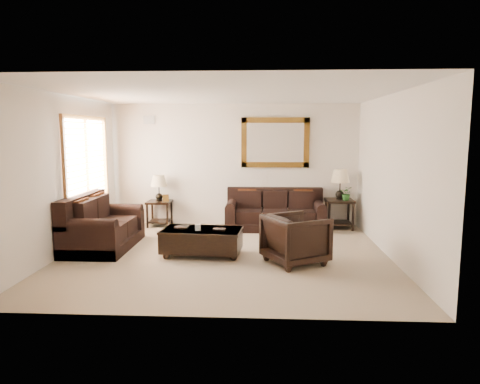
# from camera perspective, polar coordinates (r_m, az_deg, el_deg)

# --- Properties ---
(room) EXTENTS (5.51, 5.01, 2.71)m
(room) POSITION_cam_1_polar(r_m,az_deg,el_deg) (7.11, -2.06, 2.15)
(room) COLOR gray
(room) RESTS_ON ground
(window) EXTENTS (0.07, 1.96, 1.66)m
(window) POSITION_cam_1_polar(r_m,az_deg,el_deg) (8.63, -19.72, 4.03)
(window) COLOR white
(window) RESTS_ON room
(mirror) EXTENTS (1.50, 0.06, 1.10)m
(mirror) POSITION_cam_1_polar(r_m,az_deg,el_deg) (9.53, 4.71, 6.58)
(mirror) COLOR #4C2C0F
(mirror) RESTS_ON room
(air_vent) EXTENTS (0.25, 0.02, 0.18)m
(air_vent) POSITION_cam_1_polar(r_m,az_deg,el_deg) (9.86, -12.02, 9.39)
(air_vent) COLOR #999999
(air_vent) RESTS_ON room
(sofa) EXTENTS (2.10, 0.91, 0.86)m
(sofa) POSITION_cam_1_polar(r_m,az_deg,el_deg) (9.31, 4.68, -2.98)
(sofa) COLOR black
(sofa) RESTS_ON room
(loveseat) EXTENTS (1.02, 1.71, 0.96)m
(loveseat) POSITION_cam_1_polar(r_m,az_deg,el_deg) (8.12, -18.14, -4.65)
(loveseat) COLOR black
(loveseat) RESTS_ON room
(end_table_left) EXTENTS (0.52, 0.52, 1.14)m
(end_table_left) POSITION_cam_1_polar(r_m,az_deg,el_deg) (9.62, -10.73, -0.14)
(end_table_left) COLOR black
(end_table_left) RESTS_ON room
(end_table_right) EXTENTS (0.58, 0.58, 1.28)m
(end_table_right) POSITION_cam_1_polar(r_m,az_deg,el_deg) (9.45, 13.17, 0.24)
(end_table_right) COLOR black
(end_table_right) RESTS_ON room
(coffee_table) EXTENTS (1.39, 0.83, 0.57)m
(coffee_table) POSITION_cam_1_polar(r_m,az_deg,el_deg) (7.30, -5.12, -6.25)
(coffee_table) COLOR black
(coffee_table) RESTS_ON room
(armchair) EXTENTS (1.10, 1.12, 0.86)m
(armchair) POSITION_cam_1_polar(r_m,az_deg,el_deg) (6.85, 7.43, -5.92)
(armchair) COLOR black
(armchair) RESTS_ON floor
(potted_plant) EXTENTS (0.35, 0.37, 0.23)m
(potted_plant) POSITION_cam_1_polar(r_m,az_deg,el_deg) (9.38, 14.03, -0.37)
(potted_plant) COLOR #22541D
(potted_plant) RESTS_ON end_table_right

